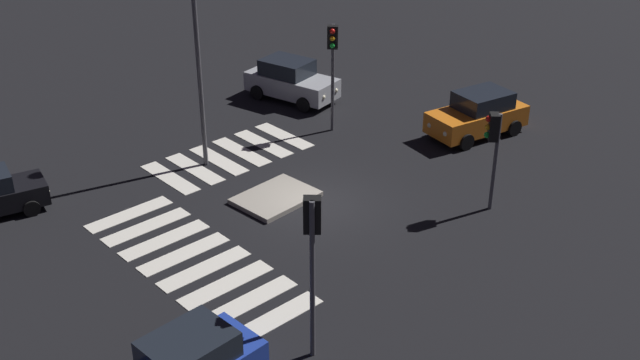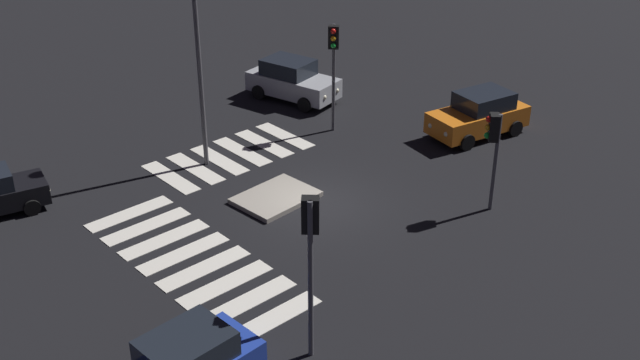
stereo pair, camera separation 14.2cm
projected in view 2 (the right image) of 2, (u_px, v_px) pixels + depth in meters
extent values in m
plane|color=black|center=(320.00, 204.00, 28.12)|extent=(80.00, 80.00, 0.00)
cube|color=gray|center=(276.00, 197.00, 28.41)|extent=(2.96, 2.30, 0.18)
cube|color=orange|center=(478.00, 119.00, 33.14)|extent=(4.60, 2.63, 0.89)
cube|color=black|center=(484.00, 100.00, 32.89)|extent=(2.49, 2.07, 0.72)
cylinder|color=black|center=(467.00, 142.00, 32.02)|extent=(0.73, 0.38, 0.70)
cylinder|color=black|center=(439.00, 127.00, 33.40)|extent=(0.73, 0.38, 0.70)
cylinder|color=black|center=(515.00, 128.00, 33.26)|extent=(0.73, 0.38, 0.70)
cylinder|color=black|center=(486.00, 114.00, 34.64)|extent=(0.73, 0.38, 0.70)
sphere|color=#F2EABF|center=(447.00, 134.00, 31.78)|extent=(0.23, 0.23, 0.23)
sphere|color=#F2EABF|center=(431.00, 125.00, 32.55)|extent=(0.23, 0.23, 0.23)
cube|color=#9EA0A5|center=(293.00, 84.00, 36.80)|extent=(2.80, 4.67, 0.89)
cube|color=black|center=(288.00, 67.00, 36.56)|extent=(2.16, 2.56, 0.72)
cylinder|color=black|center=(328.00, 92.00, 36.97)|extent=(0.41, 0.74, 0.70)
cylinder|color=black|center=(305.00, 104.00, 35.64)|extent=(0.41, 0.74, 0.70)
cylinder|color=black|center=(282.00, 81.00, 38.34)|extent=(0.41, 0.74, 0.70)
cylinder|color=black|center=(259.00, 92.00, 37.01)|extent=(0.41, 0.74, 0.70)
sphere|color=#F2EABF|center=(337.00, 91.00, 36.09)|extent=(0.23, 0.23, 0.23)
sphere|color=#F2EABF|center=(324.00, 97.00, 35.35)|extent=(0.23, 0.23, 0.23)
cube|color=black|center=(186.00, 348.00, 18.86)|extent=(2.19, 1.72, 0.68)
cylinder|color=black|center=(201.00, 349.00, 20.58)|extent=(0.68, 0.28, 0.66)
cylinder|color=black|center=(23.00, 189.00, 28.53)|extent=(0.62, 0.34, 0.59)
cylinder|color=black|center=(32.00, 207.00, 27.35)|extent=(0.62, 0.34, 0.59)
sphere|color=#F2EABF|center=(42.00, 181.00, 28.40)|extent=(0.20, 0.20, 0.20)
sphere|color=#F2EABF|center=(48.00, 191.00, 27.73)|extent=(0.20, 0.20, 0.20)
cylinder|color=#47474C|center=(334.00, 79.00, 32.87)|extent=(0.14, 0.14, 4.72)
cube|color=black|center=(334.00, 37.00, 31.83)|extent=(0.53, 0.54, 0.96)
sphere|color=red|center=(333.00, 31.00, 31.52)|extent=(0.22, 0.22, 0.22)
sphere|color=orange|center=(333.00, 39.00, 31.66)|extent=(0.22, 0.22, 0.22)
sphere|color=green|center=(333.00, 46.00, 31.80)|extent=(0.22, 0.22, 0.22)
cylinder|color=#47474C|center=(495.00, 163.00, 26.99)|extent=(0.14, 0.14, 3.66)
cube|color=black|center=(494.00, 127.00, 26.36)|extent=(0.54, 0.54, 0.96)
sphere|color=red|center=(489.00, 119.00, 26.23)|extent=(0.22, 0.22, 0.22)
sphere|color=orange|center=(488.00, 127.00, 26.37)|extent=(0.22, 0.22, 0.22)
sphere|color=green|center=(487.00, 135.00, 26.51)|extent=(0.22, 0.22, 0.22)
cylinder|color=#47474C|center=(310.00, 282.00, 19.80)|extent=(0.14, 0.14, 4.72)
cube|color=black|center=(310.00, 215.00, 19.08)|extent=(0.54, 0.54, 0.96)
sphere|color=red|center=(311.00, 200.00, 19.12)|extent=(0.22, 0.22, 0.22)
sphere|color=orange|center=(311.00, 211.00, 19.26)|extent=(0.22, 0.22, 0.22)
sphere|color=green|center=(311.00, 221.00, 19.40)|extent=(0.22, 0.22, 0.22)
cylinder|color=#47474C|center=(199.00, 65.00, 29.09)|extent=(0.18, 0.18, 8.29)
cube|color=silver|center=(285.00, 136.00, 33.39)|extent=(0.70, 3.20, 0.02)
cube|color=silver|center=(264.00, 143.00, 32.71)|extent=(0.70, 3.20, 0.02)
cube|color=silver|center=(242.00, 151.00, 32.03)|extent=(0.70, 3.20, 0.02)
cube|color=silver|center=(219.00, 160.00, 31.34)|extent=(0.70, 3.20, 0.02)
cube|color=silver|center=(195.00, 168.00, 30.66)|extent=(0.70, 3.20, 0.02)
cube|color=silver|center=(170.00, 177.00, 29.98)|extent=(0.70, 3.20, 0.02)
cube|color=silver|center=(129.00, 214.00, 27.51)|extent=(3.20, 0.70, 0.02)
cube|color=silver|center=(146.00, 226.00, 26.76)|extent=(3.20, 0.70, 0.02)
cube|color=silver|center=(164.00, 239.00, 26.01)|extent=(3.20, 0.70, 0.02)
cube|color=silver|center=(184.00, 253.00, 25.25)|extent=(3.20, 0.70, 0.02)
cube|color=silver|center=(204.00, 268.00, 24.50)|extent=(3.20, 0.70, 0.02)
cube|color=silver|center=(225.00, 284.00, 23.74)|extent=(3.20, 0.70, 0.02)
cube|color=silver|center=(248.00, 301.00, 22.99)|extent=(3.20, 0.70, 0.02)
cube|color=silver|center=(273.00, 319.00, 22.23)|extent=(3.20, 0.70, 0.02)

